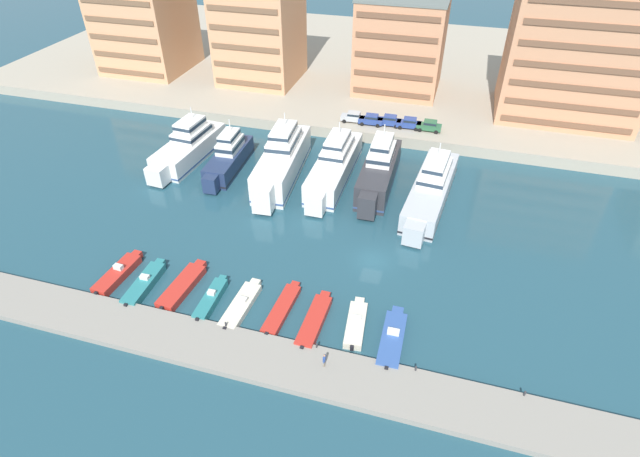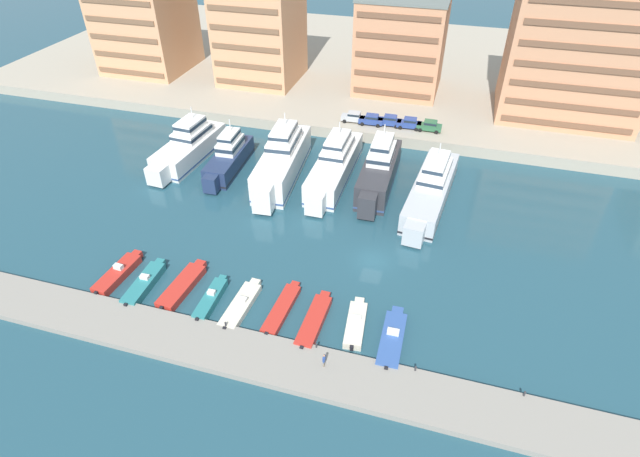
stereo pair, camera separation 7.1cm
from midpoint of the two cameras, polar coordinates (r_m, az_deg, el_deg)
name	(u,v)px [view 2 (the right image)]	position (r m, az deg, el deg)	size (l,w,h in m)	color
ground_plane	(372,261)	(60.69, 6.01, -3.68)	(400.00, 400.00, 0.00)	#234C5B
quay_promenade	(432,71)	(116.79, 12.66, 17.12)	(180.00, 70.00, 1.89)	#ADA38E
pier_dock	(335,376)	(48.63, 1.73, -16.53)	(120.00, 5.54, 0.71)	gray
yacht_white_far_left	(189,146)	(82.60, -14.76, 9.09)	(6.07, 18.31, 7.85)	white
yacht_navy_left	(229,157)	(78.36, -10.36, 8.02)	(4.29, 15.06, 7.49)	navy
yacht_white_mid_left	(282,160)	(74.98, -4.35, 7.78)	(6.25, 20.89, 9.17)	white
yacht_white_center_left	(334,165)	(74.72, 1.69, 7.31)	(4.63, 20.94, 7.95)	white
yacht_charcoal_center	(379,170)	(73.16, 6.79, 6.61)	(4.53, 18.29, 8.75)	#333338
yacht_silver_center_right	(431,188)	(71.05, 12.63, 4.52)	(6.27, 21.90, 7.82)	silver
motorboat_red_far_left	(118,273)	(62.44, -22.03, -4.76)	(2.33, 7.82, 1.55)	red
motorboat_teal_left	(145,283)	(60.05, -19.38, -5.93)	(2.05, 7.87, 1.45)	teal
motorboat_red_mid_left	(183,286)	(58.56, -15.40, -6.31)	(2.64, 8.35, 0.93)	red
motorboat_teal_center_left	(211,299)	(56.22, -12.31, -7.86)	(1.66, 7.03, 1.41)	teal
motorboat_cream_center	(241,305)	(55.13, -8.97, -8.62)	(2.27, 7.96, 1.19)	beige
motorboat_red_center_right	(282,309)	(54.28, -4.35, -9.13)	(2.08, 8.31, 0.82)	red
motorboat_red_mid_right	(314,321)	(52.83, -0.62, -10.50)	(2.03, 8.28, 0.93)	red
motorboat_cream_right	(356,324)	(52.74, 4.14, -10.79)	(2.44, 7.08, 1.22)	beige
motorboat_blue_far_right	(392,339)	(51.74, 8.28, -12.35)	(2.32, 8.29, 1.45)	#33569E
car_silver_far_left	(354,117)	(88.32, 3.88, 12.64)	(4.15, 2.02, 1.80)	#B7BCC1
car_blue_left	(371,119)	(87.58, 5.92, 12.31)	(4.15, 2.03, 1.80)	#28428E
car_blue_mid_left	(390,120)	(87.61, 7.99, 12.15)	(4.12, 1.96, 1.80)	#28428E
car_blue_center_left	(409,123)	(87.22, 10.21, 11.80)	(4.16, 2.04, 1.80)	#28428E
car_green_center	(430,125)	(86.95, 12.45, 11.43)	(4.12, 1.95, 1.80)	#2D6642
apartment_block_far_left	(144,17)	(116.46, -19.43, 21.79)	(16.57, 16.47, 22.47)	tan
apartment_block_left	(259,17)	(104.49, -6.97, 22.84)	(14.99, 14.99, 25.96)	tan
apartment_block_mid_left	(401,43)	(101.15, 9.31, 20.17)	(15.95, 14.85, 19.21)	tan
apartment_block_center_left	(578,51)	(97.15, 27.40, 17.54)	(22.43, 15.76, 24.21)	tan
pedestrian_near_edge	(324,359)	(48.12, 0.51, -14.73)	(0.23, 0.63, 1.61)	#7A6B56
bollard_west	(226,324)	(52.65, -10.71, -10.67)	(0.20, 0.20, 0.61)	#2D2D33
bollard_west_mid	(316,345)	(49.99, -0.38, -13.18)	(0.20, 0.20, 0.61)	#2D2D33
bollard_east_mid	(416,368)	(49.13, 10.92, -15.40)	(0.20, 0.20, 0.61)	#2D2D33
bollard_east	(525,393)	(50.16, 22.38, -17.03)	(0.20, 0.20, 0.61)	#2D2D33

